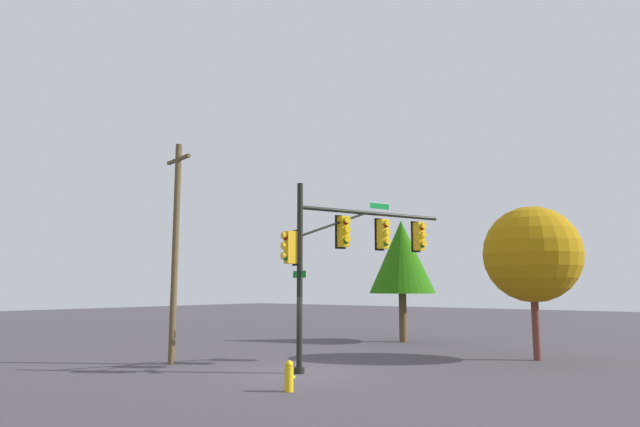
# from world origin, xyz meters

# --- Properties ---
(ground_plane) EXTENTS (120.00, 120.00, 0.00)m
(ground_plane) POSITION_xyz_m (0.00, 0.00, 0.00)
(ground_plane) COLOR #443D46
(signal_pole_assembly) EXTENTS (6.50, 2.76, 6.39)m
(signal_pole_assembly) POSITION_xyz_m (1.87, -0.74, 4.35)
(signal_pole_assembly) COLOR black
(signal_pole_assembly) RESTS_ON ground_plane
(utility_pole) EXTENTS (0.49, 1.79, 8.36)m
(utility_pole) POSITION_xyz_m (-1.25, 5.14, 4.36)
(utility_pole) COLOR brown
(utility_pole) RESTS_ON ground_plane
(fire_hydrant) EXTENTS (0.33, 0.24, 0.83)m
(fire_hydrant) POSITION_xyz_m (-2.62, -1.84, 0.41)
(fire_hydrant) COLOR yellow
(fire_hydrant) RESTS_ON ground_plane
(tree_near) EXTENTS (3.50, 3.50, 6.40)m
(tree_near) POSITION_xyz_m (11.51, 2.54, 4.43)
(tree_near) COLOR brown
(tree_near) RESTS_ON ground_plane
(tree_mid) EXTENTS (3.84, 3.84, 6.07)m
(tree_mid) POSITION_xyz_m (8.25, -5.23, 4.14)
(tree_mid) COLOR brown
(tree_mid) RESTS_ON ground_plane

